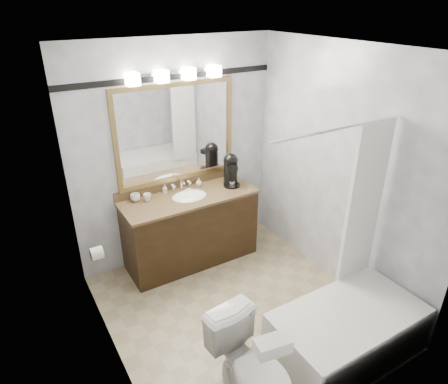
{
  "coord_description": "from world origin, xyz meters",
  "views": [
    {
      "loc": [
        -1.71,
        -2.58,
        2.84
      ],
      "look_at": [
        0.05,
        0.35,
        1.17
      ],
      "focal_mm": 32.0,
      "sensor_mm": 36.0,
      "label": 1
    }
  ],
  "objects": [
    {
      "name": "soap_bottle_b",
      "position": [
        0.22,
        1.19,
        0.9
      ],
      "size": [
        0.07,
        0.07,
        0.09
      ],
      "primitive_type": "imported",
      "rotation": [
        0.0,
        0.0,
        -0.04
      ],
      "color": "white",
      "rests_on": "vanity"
    },
    {
      "name": "vanity",
      "position": [
        0.0,
        1.02,
        0.44
      ],
      "size": [
        1.53,
        0.58,
        0.97
      ],
      "color": "black",
      "rests_on": "ground"
    },
    {
      "name": "coffee_maker",
      "position": [
        0.56,
        1.05,
        1.04
      ],
      "size": [
        0.2,
        0.24,
        0.38
      ],
      "rotation": [
        0.0,
        0.0,
        -0.34
      ],
      "color": "black",
      "rests_on": "vanity"
    },
    {
      "name": "soap_bar",
      "position": [
        0.05,
        1.13,
        0.86
      ],
      "size": [
        0.07,
        0.05,
        0.02
      ],
      "primitive_type": "cube",
      "rotation": [
        0.0,
        0.0,
        0.15
      ],
      "color": "beige",
      "rests_on": "vanity"
    },
    {
      "name": "vanity_light_bar",
      "position": [
        0.0,
        1.23,
        2.13
      ],
      "size": [
        1.02,
        0.14,
        0.12
      ],
      "color": "silver",
      "rests_on": "room"
    },
    {
      "name": "cup_right",
      "position": [
        -0.44,
        1.15,
        0.89
      ],
      "size": [
        0.1,
        0.1,
        0.08
      ],
      "primitive_type": "imported",
      "rotation": [
        0.0,
        0.0,
        0.26
      ],
      "color": "white",
      "rests_on": "vanity"
    },
    {
      "name": "bathtub",
      "position": [
        0.55,
        -0.9,
        0.28
      ],
      "size": [
        1.3,
        0.75,
        1.96
      ],
      "color": "white",
      "rests_on": "ground"
    },
    {
      "name": "accent_stripe",
      "position": [
        0.0,
        1.29,
        2.1
      ],
      "size": [
        2.4,
        0.01,
        0.06
      ],
      "primitive_type": "cube",
      "color": "black",
      "rests_on": "room"
    },
    {
      "name": "soap_bottle_a",
      "position": [
        -0.2,
        1.21,
        0.9
      ],
      "size": [
        0.06,
        0.06,
        0.1
      ],
      "primitive_type": "imported",
      "rotation": [
        0.0,
        0.0,
        -0.3
      ],
      "color": "white",
      "rests_on": "vanity"
    },
    {
      "name": "toilet",
      "position": [
        -0.46,
        -0.92,
        0.37
      ],
      "size": [
        0.5,
        0.78,
        0.75
      ],
      "primitive_type": "imported",
      "rotation": [
        0.0,
        0.0,
        0.11
      ],
      "color": "white",
      "rests_on": "ground"
    },
    {
      "name": "mirror",
      "position": [
        0.0,
        1.28,
        1.5
      ],
      "size": [
        1.4,
        0.04,
        1.1
      ],
      "color": "olive",
      "rests_on": "room"
    },
    {
      "name": "tp_roll",
      "position": [
        -1.14,
        0.66,
        0.7
      ],
      "size": [
        0.11,
        0.12,
        0.12
      ],
      "primitive_type": "cylinder",
      "rotation": [
        0.0,
        1.57,
        0.0
      ],
      "color": "white",
      "rests_on": "room"
    },
    {
      "name": "cup_left",
      "position": [
        -0.55,
        1.21,
        0.89
      ],
      "size": [
        0.14,
        0.14,
        0.08
      ],
      "primitive_type": "imported",
      "rotation": [
        0.0,
        0.0,
        -0.36
      ],
      "color": "white",
      "rests_on": "vanity"
    },
    {
      "name": "room",
      "position": [
        0.0,
        0.0,
        1.25
      ],
      "size": [
        2.42,
        2.62,
        2.52
      ],
      "color": "tan",
      "rests_on": "ground"
    },
    {
      "name": "tissue_box",
      "position": [
        -0.46,
        -1.12,
        0.8
      ],
      "size": [
        0.26,
        0.17,
        0.1
      ],
      "primitive_type": "cube",
      "rotation": [
        0.0,
        0.0,
        -0.17
      ],
      "color": "white",
      "rests_on": "toilet"
    }
  ]
}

